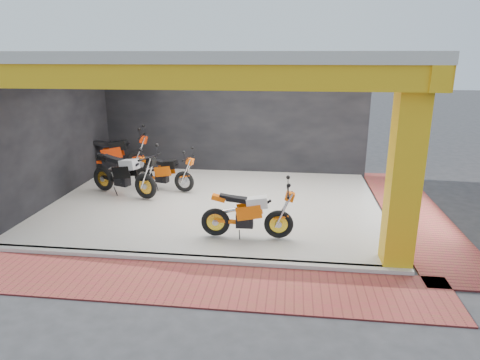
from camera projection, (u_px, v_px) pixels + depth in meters
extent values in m
plane|color=#2D2D30|center=(198.00, 238.00, 8.81)|extent=(80.00, 80.00, 0.00)
cube|color=white|center=(215.00, 204.00, 10.70)|extent=(8.00, 6.00, 0.10)
cube|color=beige|center=(213.00, 56.00, 9.69)|extent=(8.40, 6.40, 0.20)
cube|color=black|center=(232.00, 118.00, 13.17)|extent=(8.20, 0.20, 3.50)
cube|color=black|center=(53.00, 133.00, 10.70)|extent=(0.20, 6.20, 3.50)
cube|color=gold|center=(405.00, 172.00, 7.16)|extent=(0.50, 0.50, 3.50)
cube|color=gold|center=(179.00, 77.00, 6.92)|extent=(8.40, 0.30, 0.40)
cube|color=gold|center=(393.00, 71.00, 9.31)|extent=(0.30, 6.40, 0.40)
cube|color=white|center=(186.00, 259.00, 7.83)|extent=(8.00, 0.20, 0.10)
cube|color=maroon|center=(175.00, 282.00, 7.10)|extent=(9.00, 1.40, 0.03)
cube|color=maroon|center=(414.00, 213.00, 10.15)|extent=(1.40, 7.00, 0.03)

